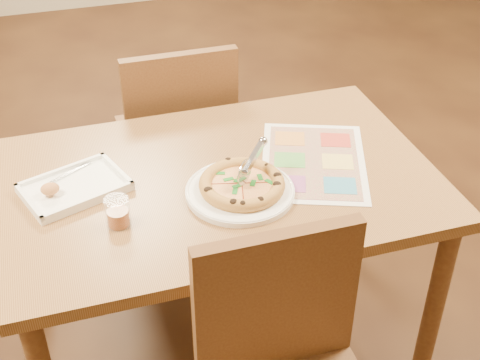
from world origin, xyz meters
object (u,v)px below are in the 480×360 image
object	(u,v)px
pizza	(242,184)
dining_table	(220,199)
pizza_cutter	(251,162)
menu	(314,161)
glass_tumbler	(118,214)
plate	(240,192)
appetizer_tray	(73,189)
chair_far	(178,124)

from	to	relation	value
pizza	dining_table	bearing A→B (deg)	112.14
pizza_cutter	menu	size ratio (longest dim) A/B	0.27
glass_tumbler	dining_table	bearing A→B (deg)	23.10
plate	pizza	size ratio (longest dim) A/B	1.26
dining_table	pizza_cutter	size ratio (longest dim) A/B	10.92
appetizer_tray	chair_far	bearing A→B (deg)	51.86
appetizer_tray	dining_table	bearing A→B (deg)	-7.10
dining_table	chair_far	world-z (taller)	chair_far
dining_table	chair_far	distance (m)	0.61
dining_table	appetizer_tray	xyz separation A→B (m)	(-0.43, 0.05, 0.10)
appetizer_tray	glass_tumbler	world-z (taller)	glass_tumbler
chair_far	pizza	distance (m)	0.72
pizza_cutter	glass_tumbler	distance (m)	0.41
pizza_cutter	chair_far	bearing A→B (deg)	52.04
plate	pizza_cutter	xyz separation A→B (m)	(0.04, 0.03, 0.08)
dining_table	plate	size ratio (longest dim) A/B	4.09
pizza	pizza_cutter	bearing A→B (deg)	33.85
plate	glass_tumbler	distance (m)	0.36
dining_table	pizza_cutter	xyz separation A→B (m)	(0.07, -0.07, 0.17)
chair_far	glass_tumbler	distance (m)	0.83
chair_far	menu	world-z (taller)	chair_far
glass_tumbler	menu	size ratio (longest dim) A/B	0.19
chair_far	plate	bearing A→B (deg)	92.63
dining_table	menu	bearing A→B (deg)	-1.90
glass_tumbler	menu	bearing A→B (deg)	11.62
plate	appetizer_tray	xyz separation A→B (m)	(-0.46, 0.16, 0.00)
plate	appetizer_tray	bearing A→B (deg)	161.32
glass_tumbler	menu	distance (m)	0.64
plate	appetizer_tray	world-z (taller)	appetizer_tray
chair_far	dining_table	bearing A→B (deg)	90.00
pizza_cutter	plate	bearing A→B (deg)	169.61
plate	menu	size ratio (longest dim) A/B	0.71
menu	plate	bearing A→B (deg)	-160.97
chair_far	glass_tumbler	world-z (taller)	chair_far
pizza	appetizer_tray	distance (m)	0.49
pizza_cutter	glass_tumbler	world-z (taller)	pizza_cutter
menu	pizza	bearing A→B (deg)	-161.44
dining_table	pizza	world-z (taller)	pizza
dining_table	plate	xyz separation A→B (m)	(0.03, -0.10, 0.09)
plate	pizza_cutter	distance (m)	0.09
pizza_cutter	glass_tumbler	bearing A→B (deg)	144.90
dining_table	appetizer_tray	bearing A→B (deg)	172.90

